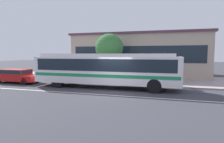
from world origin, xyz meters
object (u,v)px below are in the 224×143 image
(transit_bus, at_px, (106,68))
(street_tree_near_stop, at_px, (109,48))
(bus_stop_sign, at_px, (168,67))
(sedan_behind_bus, at_px, (17,75))
(pedestrian_waiting_near_sign, at_px, (179,75))

(transit_bus, relative_size, street_tree_near_stop, 2.51)
(bus_stop_sign, height_order, street_tree_near_stop, street_tree_near_stop)
(sedan_behind_bus, height_order, bus_stop_sign, bus_stop_sign)
(sedan_behind_bus, relative_size, pedestrian_waiting_near_sign, 2.91)
(bus_stop_sign, distance_m, street_tree_near_stop, 6.33)
(sedan_behind_bus, height_order, street_tree_near_stop, street_tree_near_stop)
(transit_bus, xyz_separation_m, street_tree_near_stop, (-0.92, 3.91, 1.73))
(transit_bus, height_order, pedestrian_waiting_near_sign, transit_bus)
(transit_bus, bearing_deg, sedan_behind_bus, 179.66)
(pedestrian_waiting_near_sign, relative_size, bus_stop_sign, 0.69)
(bus_stop_sign, bearing_deg, street_tree_near_stop, 161.25)
(sedan_behind_bus, xyz_separation_m, street_tree_near_stop, (7.97, 3.86, 2.61))
(pedestrian_waiting_near_sign, bearing_deg, sedan_behind_bus, -172.90)
(bus_stop_sign, relative_size, street_tree_near_stop, 0.50)
(transit_bus, distance_m, pedestrian_waiting_near_sign, 6.02)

